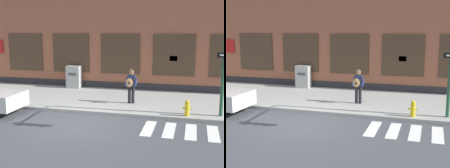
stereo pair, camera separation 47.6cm
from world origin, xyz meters
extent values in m
plane|color=#424449|center=(0.00, 0.00, 0.00)|extent=(160.00, 160.00, 0.00)
cube|color=#9E9E99|center=(0.00, 4.30, 0.07)|extent=(28.00, 5.57, 0.15)
cube|color=#99563D|center=(0.00, 9.08, 4.03)|extent=(28.00, 4.00, 8.07)
cube|color=#28282B|center=(0.00, 7.06, 0.28)|extent=(28.00, 0.04, 0.55)
cube|color=#473323|center=(-6.40, 7.05, 2.29)|extent=(2.42, 0.06, 2.41)
cube|color=black|center=(-6.40, 7.04, 2.29)|extent=(2.30, 0.03, 2.29)
cube|color=#473323|center=(-3.20, 7.05, 2.29)|extent=(2.42, 0.06, 2.41)
cube|color=black|center=(-3.20, 7.04, 2.29)|extent=(2.30, 0.03, 2.29)
cube|color=#473323|center=(0.00, 7.05, 2.29)|extent=(2.42, 0.06, 2.41)
cube|color=black|center=(0.00, 7.04, 2.29)|extent=(2.30, 0.03, 2.29)
cube|color=#473323|center=(3.20, 7.05, 2.29)|extent=(2.42, 0.06, 2.41)
cube|color=black|center=(3.20, 7.04, 2.29)|extent=(2.30, 0.03, 2.29)
cube|color=yellow|center=(3.20, 7.03, 2.09)|extent=(0.44, 0.02, 0.30)
cube|color=silver|center=(2.78, 0.21, 0.01)|extent=(0.42, 1.90, 0.01)
cube|color=silver|center=(3.58, 0.21, 0.01)|extent=(0.42, 1.90, 0.01)
cube|color=silver|center=(4.38, 0.21, 0.01)|extent=(0.42, 1.90, 0.01)
cube|color=silver|center=(5.17, 0.21, 0.01)|extent=(0.42, 1.90, 0.01)
cube|color=silver|center=(-3.05, 1.03, 0.74)|extent=(0.06, 0.24, 0.12)
cube|color=silver|center=(-3.05, -0.11, 0.74)|extent=(0.06, 0.24, 0.12)
cylinder|color=black|center=(-3.97, 1.34, 0.33)|extent=(0.66, 0.24, 0.66)
cylinder|color=black|center=(1.51, 3.52, 0.57)|extent=(0.15, 0.15, 0.84)
cylinder|color=black|center=(1.33, 3.49, 0.57)|extent=(0.15, 0.15, 0.84)
cube|color=navy|center=(1.42, 3.51, 1.27)|extent=(0.39, 0.24, 0.57)
sphere|color=#9E7051|center=(1.42, 3.51, 1.67)|extent=(0.22, 0.22, 0.22)
cylinder|color=olive|center=(1.42, 3.51, 1.73)|extent=(0.27, 0.28, 0.02)
cylinder|color=olive|center=(1.42, 3.51, 1.78)|extent=(0.18, 0.18, 0.09)
cylinder|color=navy|center=(1.67, 3.43, 1.23)|extent=(0.12, 0.51, 0.39)
cylinder|color=navy|center=(1.19, 3.40, 1.23)|extent=(0.12, 0.51, 0.39)
ellipsoid|color=tan|center=(1.35, 3.33, 1.20)|extent=(0.37, 0.14, 0.44)
cylinder|color=black|center=(1.36, 3.27, 1.20)|extent=(0.09, 0.01, 0.09)
cylinder|color=brown|center=(1.61, 3.32, 1.38)|extent=(0.47, 0.06, 0.34)
cylinder|color=#234C33|center=(5.56, 2.22, 2.53)|extent=(0.15, 0.15, 4.75)
cube|color=#ADADA8|center=(-2.86, 6.63, 0.84)|extent=(0.87, 0.60, 1.37)
cube|color=#4C4C4C|center=(-2.86, 6.32, 1.04)|extent=(0.52, 0.02, 0.16)
cylinder|color=gold|center=(4.17, 1.86, 0.42)|extent=(0.20, 0.20, 0.55)
sphere|color=gold|center=(4.17, 1.86, 0.76)|extent=(0.18, 0.18, 0.18)
cylinder|color=gold|center=(4.03, 1.86, 0.48)|extent=(0.10, 0.07, 0.07)
cylinder|color=gold|center=(4.31, 1.86, 0.48)|extent=(0.10, 0.07, 0.07)
camera|label=1|loc=(4.40, -11.34, 3.83)|focal=50.00mm
camera|label=2|loc=(4.85, -11.21, 3.83)|focal=50.00mm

